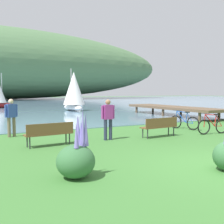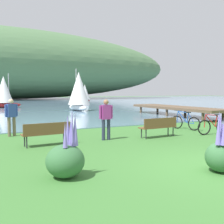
% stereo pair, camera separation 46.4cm
% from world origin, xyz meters
% --- Properties ---
extents(ground_plane, '(200.00, 200.00, 0.00)m').
position_xyz_m(ground_plane, '(0.00, 0.00, 0.00)').
color(ground_plane, '#3D7533').
extents(bay_water, '(180.00, 80.00, 0.04)m').
position_xyz_m(bay_water, '(0.00, 48.54, 0.02)').
color(bay_water, '#6B8EA8').
rests_on(bay_water, ground).
extents(park_bench_near_camera, '(1.83, 0.60, 0.88)m').
position_xyz_m(park_bench_near_camera, '(1.49, 4.54, 0.52)').
color(park_bench_near_camera, brown).
rests_on(park_bench_near_camera, ground).
extents(park_bench_further_along, '(1.84, 0.64, 0.88)m').
position_xyz_m(park_bench_further_along, '(-3.40, 4.86, 0.52)').
color(park_bench_further_along, brown).
rests_on(park_bench_further_along, ground).
extents(bicycle_leaning_near_bench, '(0.55, 1.72, 1.01)m').
position_xyz_m(bicycle_leaning_near_bench, '(4.25, 5.97, 0.40)').
color(bicycle_leaning_near_bench, black).
rests_on(bicycle_leaning_near_bench, ground).
extents(bicycle_beside_path, '(1.76, 0.29, 1.01)m').
position_xyz_m(bicycle_beside_path, '(4.30, 4.06, 0.40)').
color(bicycle_beside_path, black).
rests_on(bicycle_beside_path, ground).
extents(person_at_shoreline, '(0.58, 0.34, 1.71)m').
position_xyz_m(person_at_shoreline, '(-4.37, 7.72, 0.98)').
color(person_at_shoreline, '#72604C').
rests_on(person_at_shoreline, ground).
extents(person_on_the_grass, '(0.61, 0.22, 1.71)m').
position_xyz_m(person_on_the_grass, '(-0.89, 4.98, 0.98)').
color(person_on_the_grass, '#282D47').
rests_on(person_on_the_grass, ground).
extents(echium_bush_beside_closest, '(0.92, 0.92, 1.68)m').
position_xyz_m(echium_bush_beside_closest, '(-3.81, 0.86, 0.46)').
color(echium_bush_beside_closest, '#386B3D').
rests_on(echium_bush_beside_closest, ground).
extents(sailboat_nearest_to_shore, '(2.45, 3.85, 4.42)m').
position_xyz_m(sailboat_nearest_to_shore, '(3.54, 21.56, 2.12)').
color(sailboat_nearest_to_shore, white).
rests_on(sailboat_nearest_to_shore, bay_water).
extents(sailboat_toward_hillside, '(3.20, 2.45, 3.66)m').
position_xyz_m(sailboat_toward_hillside, '(11.77, 42.33, 1.76)').
color(sailboat_toward_hillside, '#B22323').
rests_on(sailboat_toward_hillside, bay_water).
extents(pier_dock, '(2.40, 10.00, 0.80)m').
position_xyz_m(pier_dock, '(9.00, 12.54, 0.69)').
color(pier_dock, brown).
rests_on(pier_dock, ground).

